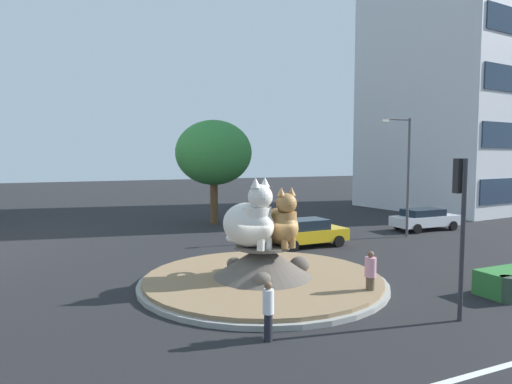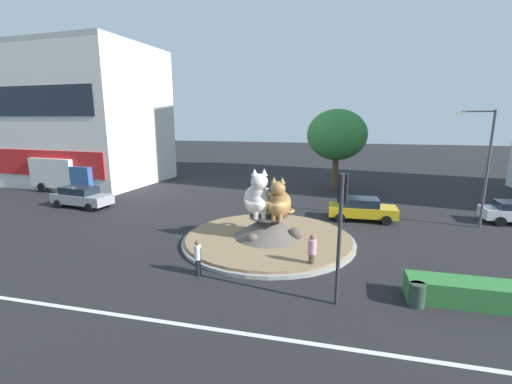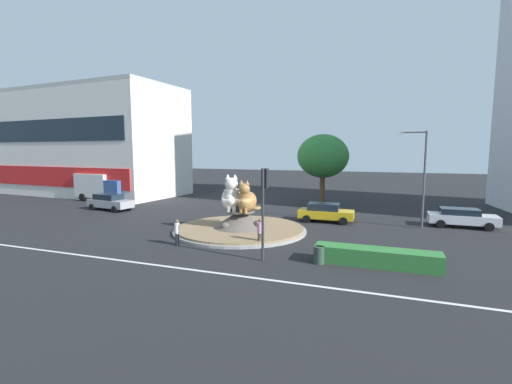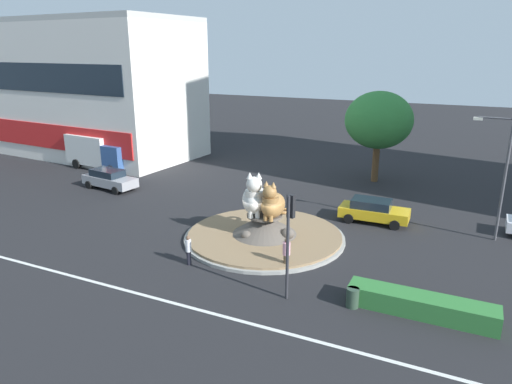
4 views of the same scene
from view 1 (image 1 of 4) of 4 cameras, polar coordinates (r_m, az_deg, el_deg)
name	(u,v)px [view 1 (image 1 of 4)]	position (r m, az deg, el deg)	size (l,w,h in m)	color
ground_plane	(263,284)	(17.85, 0.87, -11.70)	(160.00, 160.00, 0.00)	black
roundabout_island	(263,272)	(17.73, 0.89, -10.23)	(9.66, 9.66, 1.55)	gray
cat_statue_white	(251,222)	(16.95, -0.70, -3.80)	(2.26, 2.89, 2.69)	silver
cat_statue_tabby	(281,224)	(17.35, 3.23, -4.09)	(1.48, 2.34, 2.31)	#9E703D
traffic_light_mast	(461,208)	(14.77, 24.78, -1.88)	(0.35, 0.46, 4.94)	#2D2D33
office_tower	(467,46)	(49.61, 25.46, 16.50)	(17.69, 15.32, 31.24)	silver
broadleaf_tree_behind_island	(214,153)	(32.99, -5.45, 5.01)	(5.61, 5.61, 7.67)	brown
streetlight_arm	(405,169)	(28.92, 18.61, 2.85)	(2.15, 0.35, 7.34)	#4C4C51
pedestrian_pink_shirt	(370,274)	(16.36, 14.44, -10.14)	(0.40, 0.40, 1.70)	brown
pedestrian_white_shirt	(268,309)	(12.43, 1.58, -14.79)	(0.31, 0.31, 1.65)	black
sedan_on_far_lane	(306,232)	(24.97, 6.48, -5.13)	(4.49, 2.13, 1.54)	gold
hatchback_near_shophouse	(425,219)	(32.39, 20.81, -3.22)	(4.80, 2.05, 1.46)	silver
litter_bin	(508,290)	(17.83, 29.59, -10.83)	(0.56, 0.56, 0.90)	#2D4233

